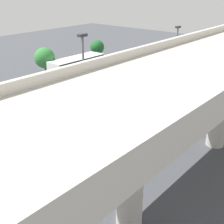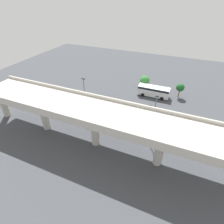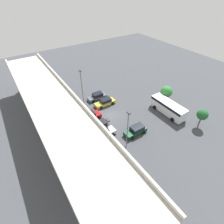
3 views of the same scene
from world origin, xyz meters
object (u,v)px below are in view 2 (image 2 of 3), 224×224
object	(u,v)px
parked_car_2	(116,123)
parked_car_3	(104,118)
parked_car_1	(129,125)
lamp_post_mid_lot	(155,109)
lamp_post_by_overpass	(148,119)
tree_front_left	(180,87)
shuttle_bus	(154,91)
parked_car_4	(104,104)
tree_front_right	(145,81)
lamp_post_near_aisle	(85,94)
parked_car_0	(149,114)
parked_car_5	(92,102)

from	to	relation	value
parked_car_2	parked_car_3	size ratio (longest dim) A/B	1.07
parked_car_1	lamp_post_mid_lot	world-z (taller)	lamp_post_mid_lot
parked_car_2	lamp_post_by_overpass	bearing A→B (deg)	-99.44
lamp_post_by_overpass	tree_front_left	world-z (taller)	lamp_post_by_overpass
shuttle_bus	lamp_post_mid_lot	xyz separation A→B (m)	(-2.63, 13.11, 2.87)
parked_car_3	shuttle_bus	xyz separation A→B (m)	(-7.39, -15.04, 0.84)
parked_car_4	tree_front_right	xyz separation A→B (m)	(-6.78, -12.31, 2.12)
parked_car_2	tree_front_right	bearing A→B (deg)	-3.79
lamp_post_near_aisle	tree_front_right	size ratio (longest dim) A/B	2.07
parked_car_0	parked_car_1	size ratio (longest dim) A/B	0.97
parked_car_2	tree_front_left	xyz separation A→B (m)	(-10.74, -17.58, 2.09)
parked_car_0	parked_car_3	bearing A→B (deg)	-58.01
parked_car_3	parked_car_4	distance (m)	5.93
lamp_post_mid_lot	tree_front_left	size ratio (longest dim) A/B	1.95
parked_car_0	lamp_post_by_overpass	size ratio (longest dim) A/B	0.60
lamp_post_near_aisle	parked_car_4	bearing A→B (deg)	-120.92
shuttle_bus	lamp_post_mid_lot	bearing A→B (deg)	-78.66
tree_front_left	lamp_post_mid_lot	bearing A→B (deg)	76.40
parked_car_3	lamp_post_near_aisle	bearing A→B (deg)	77.53
lamp_post_mid_lot	parked_car_2	bearing A→B (deg)	18.40
shuttle_bus	lamp_post_by_overpass	size ratio (longest dim) A/B	1.10
parked_car_1	tree_front_right	bearing A→B (deg)	5.09
parked_car_0	tree_front_right	size ratio (longest dim) A/B	1.06
parked_car_4	parked_car_5	bearing A→B (deg)	-84.42
parked_car_1	lamp_post_near_aisle	bearing A→B (deg)	83.13
parked_car_0	parked_car_5	size ratio (longest dim) A/B	0.97
parked_car_0	parked_car_1	world-z (taller)	parked_car_1
parked_car_5	lamp_post_mid_lot	bearing A→B (deg)	78.98
lamp_post_near_aisle	tree_front_left	xyz separation A→B (m)	(-18.83, -16.04, -2.22)
lamp_post_near_aisle	parked_car_2	bearing A→B (deg)	169.19
shuttle_bus	parked_car_3	bearing A→B (deg)	-116.16
parked_car_2	parked_car_5	bearing A→B (deg)	58.19
lamp_post_mid_lot	parked_car_4	bearing A→B (deg)	-15.01
parked_car_0	tree_front_left	xyz separation A→B (m)	(-5.21, -11.87, 2.05)
lamp_post_near_aisle	tree_front_right	world-z (taller)	lamp_post_near_aisle
lamp_post_by_overpass	parked_car_1	bearing A→B (deg)	-19.27
parked_car_0	shuttle_bus	size ratio (longest dim) A/B	0.54
parked_car_2	parked_car_5	distance (m)	10.30
tree_front_left	parked_car_1	bearing A→B (deg)	65.35
parked_car_3	parked_car_4	xyz separation A→B (m)	(2.62, -5.33, -0.04)
lamp_post_by_overpass	tree_front_right	size ratio (longest dim) A/B	1.77
parked_car_4	tree_front_left	distance (m)	20.27
parked_car_4	parked_car_5	distance (m)	3.19
parked_car_0	tree_front_left	size ratio (longest dim) A/B	1.14
parked_car_1	shuttle_bus	world-z (taller)	shuttle_bus
parked_car_0	lamp_post_mid_lot	distance (m)	5.24
parked_car_1	shuttle_bus	xyz separation A→B (m)	(-1.65, -15.22, 0.86)
parked_car_4	lamp_post_by_overpass	bearing A→B (deg)	60.68
parked_car_4	tree_front_right	world-z (taller)	tree_front_right
parked_car_5	lamp_post_near_aisle	xyz separation A→B (m)	(-0.66, 3.88, 4.33)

